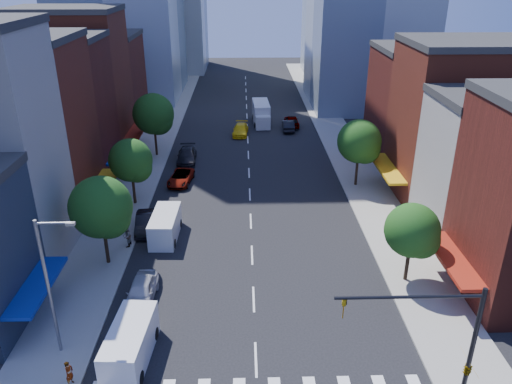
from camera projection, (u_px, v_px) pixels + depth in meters
ground at (256, 359)px, 30.18m from camera, size 220.00×220.00×0.00m
sidewalk_left at (154, 145)px, 66.27m from camera, size 5.00×120.00×0.15m
sidewalk_right at (341, 143)px, 66.88m from camera, size 5.00×120.00×0.15m
bldg_left_2 at (18, 133)px, 45.04m from camera, size 12.00×9.00×16.00m
bldg_left_3 at (51, 113)px, 52.99m from camera, size 12.00×8.00×15.00m
bldg_left_4 at (74, 86)px, 60.32m from camera, size 12.00×9.00×17.00m
bldg_left_5 at (97, 86)px, 69.79m from camera, size 12.00×10.00×13.00m
bldg_right_1 at (501, 171)px, 41.88m from camera, size 12.00×8.00×12.00m
bldg_right_2 at (461, 123)px, 49.45m from camera, size 12.00×10.00×15.00m
bldg_right_3 at (425, 107)px, 58.97m from camera, size 12.00×10.00×13.00m
traffic_signal at (459, 356)px, 24.61m from camera, size 7.24×2.24×8.00m
streetlight at (50, 280)px, 28.63m from camera, size 2.25×0.25×9.00m
tree_left_near at (103, 210)px, 37.85m from camera, size 4.80×4.80×7.30m
tree_left_mid at (132, 162)px, 48.00m from camera, size 4.20×4.20×6.65m
tree_left_far at (155, 116)px, 60.48m from camera, size 5.00×5.00×7.75m
tree_right_near at (414, 233)px, 35.95m from camera, size 4.00×4.00×6.20m
tree_right_far at (361, 143)px, 52.07m from camera, size 4.60×4.60×7.20m
parked_car_front at (141, 291)px, 35.19m from camera, size 2.03×4.73×1.59m
parked_car_second at (145, 223)px, 44.71m from camera, size 2.01×4.69×1.50m
parked_car_third at (181, 178)px, 54.44m from camera, size 2.84×5.09×1.35m
parked_car_rear at (187, 156)px, 60.41m from camera, size 2.39×5.51×1.58m
cargo_van_near at (130, 346)px, 29.60m from camera, size 2.60×5.65×2.34m
cargo_van_far at (165, 226)px, 43.28m from camera, size 2.32×5.37×2.26m
taxi at (240, 130)px, 70.26m from camera, size 2.40×5.13×1.45m
traffic_car_oncoming at (288, 125)px, 72.09m from camera, size 1.66×4.62×1.52m
traffic_car_far at (292, 121)px, 73.85m from camera, size 2.08×4.91×1.65m
box_truck at (261, 114)px, 75.12m from camera, size 2.63×7.77×3.09m
pedestrian_near at (69, 373)px, 27.88m from camera, size 0.51×0.65×1.59m
pedestrian_far at (126, 236)px, 41.73m from camera, size 0.84×1.02×1.94m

